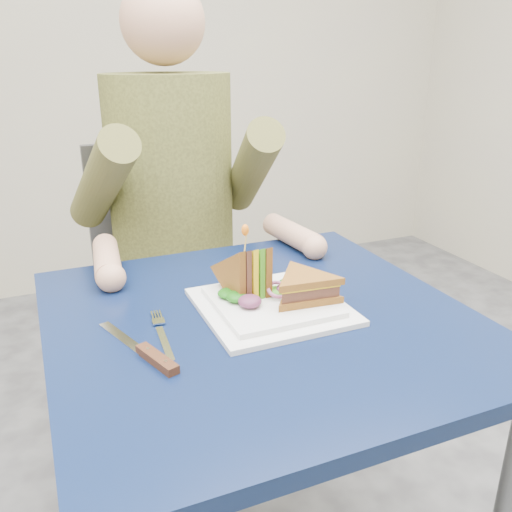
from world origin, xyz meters
name	(u,v)px	position (x,y,z in m)	size (l,w,h in m)	color
back_wall	(87,0)	(0.00, 2.00, 1.40)	(4.00, 0.02, 2.80)	#BEB69D
table	(261,353)	(0.00, 0.00, 0.65)	(0.75, 0.75, 0.73)	black
chair	(169,274)	(0.00, 0.71, 0.54)	(0.42, 0.40, 0.93)	#47474C
diner	(172,159)	(0.00, 0.60, 0.91)	(0.54, 0.59, 0.74)	#4E5024
plate	(271,305)	(0.03, 0.02, 0.74)	(0.26, 0.26, 0.02)	white
sandwich_flat	(304,287)	(0.08, -0.01, 0.78)	(0.16, 0.16, 0.05)	brown
sandwich_upright	(246,276)	(-0.01, 0.06, 0.78)	(0.09, 0.15, 0.15)	brown
fork	(163,335)	(-0.18, -0.01, 0.73)	(0.03, 0.18, 0.01)	silver
knife	(150,355)	(-0.22, -0.07, 0.74)	(0.09, 0.21, 0.02)	silver
toothpick	(245,244)	(-0.01, 0.06, 0.85)	(0.00, 0.00, 0.06)	tan
toothpick_frill	(245,230)	(-0.01, 0.06, 0.88)	(0.01, 0.01, 0.02)	orange
lettuce_spill	(272,292)	(0.03, 0.03, 0.76)	(0.15, 0.13, 0.02)	#337A14
onion_ring	(278,290)	(0.04, 0.02, 0.77)	(0.04, 0.04, 0.01)	#9E4C7A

